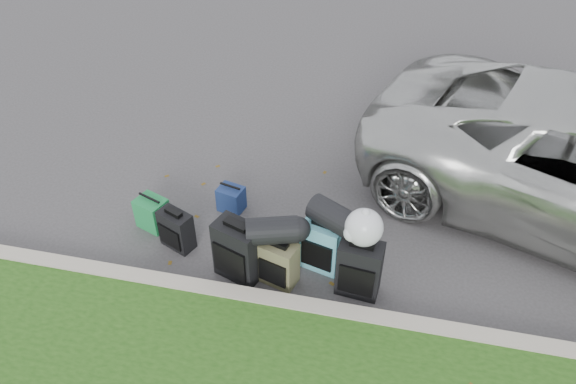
% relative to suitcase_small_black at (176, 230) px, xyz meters
% --- Properties ---
extents(ground, '(120.00, 120.00, 0.00)m').
position_rel_suitcase_small_black_xyz_m(ground, '(1.27, 0.35, -0.24)').
color(ground, '#383535').
rests_on(ground, ground).
extents(curb, '(120.00, 0.18, 0.15)m').
position_rel_suitcase_small_black_xyz_m(curb, '(1.27, -0.65, -0.16)').
color(curb, '#9E937F').
rests_on(curb, ground).
extents(suitcase_small_black, '(0.43, 0.35, 0.48)m').
position_rel_suitcase_small_black_xyz_m(suitcase_small_black, '(0.00, 0.00, 0.00)').
color(suitcase_small_black, black).
rests_on(suitcase_small_black, ground).
extents(suitcase_large_black_left, '(0.56, 0.44, 0.70)m').
position_rel_suitcase_small_black_xyz_m(suitcase_large_black_left, '(0.81, -0.27, 0.11)').
color(suitcase_large_black_left, black).
rests_on(suitcase_large_black_left, ground).
extents(suitcase_olive, '(0.44, 0.34, 0.53)m').
position_rel_suitcase_small_black_xyz_m(suitcase_olive, '(1.25, -0.27, 0.03)').
color(suitcase_olive, '#47452B').
rests_on(suitcase_olive, ground).
extents(suitcase_teal, '(0.48, 0.35, 0.61)m').
position_rel_suitcase_small_black_xyz_m(suitcase_teal, '(1.65, 0.04, 0.07)').
color(suitcase_teal, teal).
rests_on(suitcase_teal, ground).
extents(suitcase_large_black_right, '(0.47, 0.31, 0.66)m').
position_rel_suitcase_small_black_xyz_m(suitcase_large_black_right, '(2.09, -0.23, 0.09)').
color(suitcase_large_black_right, black).
rests_on(suitcase_large_black_right, ground).
extents(tote_green, '(0.41, 0.37, 0.38)m').
position_rel_suitcase_small_black_xyz_m(tote_green, '(-0.41, 0.25, -0.05)').
color(tote_green, '#1A7539').
rests_on(tote_green, ground).
extents(tote_navy, '(0.35, 0.30, 0.32)m').
position_rel_suitcase_small_black_xyz_m(tote_navy, '(0.42, 0.73, -0.08)').
color(tote_navy, navy).
rests_on(tote_navy, ground).
extents(duffel_left, '(0.59, 0.43, 0.28)m').
position_rel_suitcase_small_black_xyz_m(duffel_left, '(1.17, -0.22, 0.44)').
color(duffel_left, black).
rests_on(duffel_left, suitcase_olive).
extents(duffel_right, '(0.58, 0.50, 0.28)m').
position_rel_suitcase_small_black_xyz_m(duffel_right, '(1.75, 0.03, 0.51)').
color(duffel_right, black).
rests_on(duffel_right, suitcase_teal).
extents(trash_bag, '(0.38, 0.38, 0.38)m').
position_rel_suitcase_small_black_xyz_m(trash_bag, '(2.08, -0.17, 0.61)').
color(trash_bag, silver).
rests_on(trash_bag, suitcase_large_black_right).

